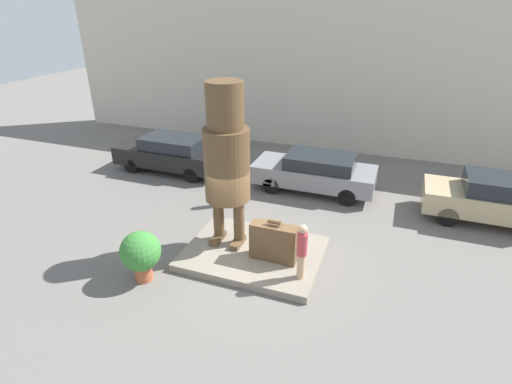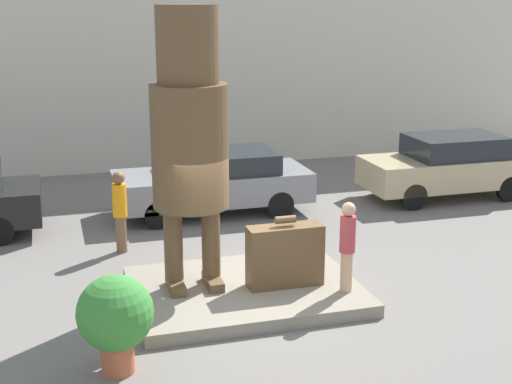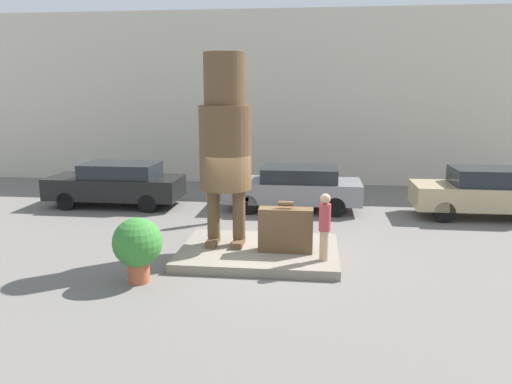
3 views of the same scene
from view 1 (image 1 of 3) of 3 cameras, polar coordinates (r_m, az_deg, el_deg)
ground_plane at (r=11.74m, az=-0.34°, el=-9.22°), size 60.00×60.00×0.00m
pedestal at (r=11.68m, az=-0.34°, el=-8.78°), size 3.87×2.92×0.22m
building_backdrop at (r=19.71m, az=10.54°, el=16.48°), size 28.00×0.60×7.36m
statue_figure at (r=10.84m, az=-4.23°, el=5.38°), size 1.27×1.27×4.70m
giant_suitcase at (r=11.00m, az=2.57°, el=-7.16°), size 1.30×0.42×1.25m
tourist at (r=10.19m, az=6.57°, el=-8.17°), size 0.27×0.27×1.56m
parked_car_black at (r=17.55m, az=-12.04°, el=5.52°), size 4.65×1.84×1.54m
parked_car_grey at (r=15.47m, az=8.45°, el=2.94°), size 4.62×1.87×1.49m
parked_car_tan at (r=15.25m, az=31.10°, el=-0.85°), size 4.34×1.76×1.61m
planter_pot at (r=10.84m, az=-16.15°, el=-8.33°), size 1.06×1.06×1.42m
worker_hivis at (r=14.22m, az=-3.05°, el=1.63°), size 0.29×0.29×1.68m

